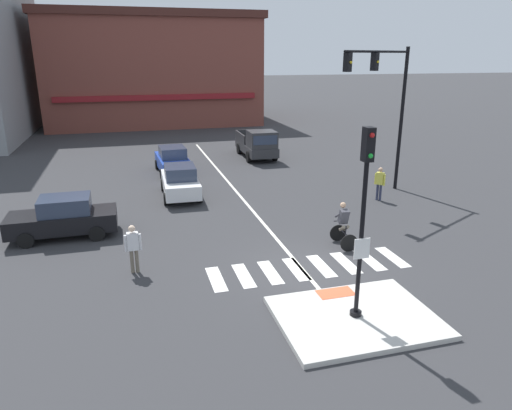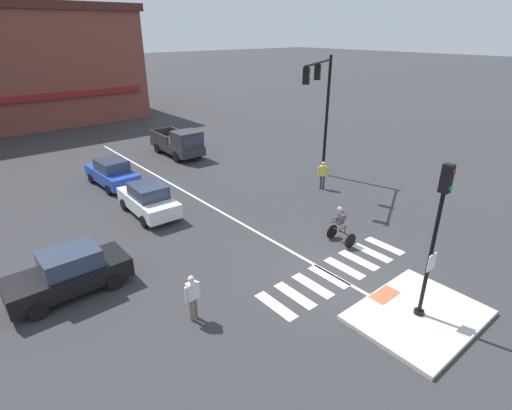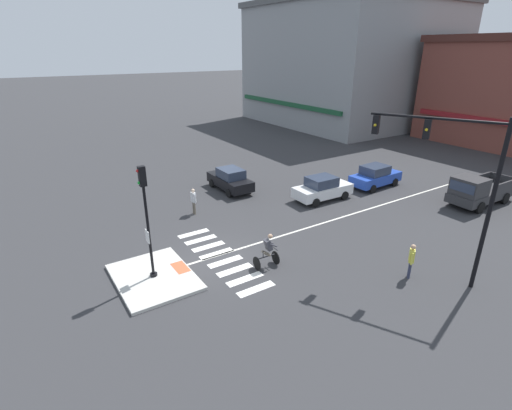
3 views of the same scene
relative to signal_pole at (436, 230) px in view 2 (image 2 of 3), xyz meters
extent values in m
plane|color=#333335|center=(0.00, 3.22, -3.22)|extent=(300.00, 300.00, 0.00)
cube|color=beige|center=(0.00, 0.01, -3.15)|extent=(4.28, 3.26, 0.15)
cube|color=#DB5B38|center=(0.00, 1.29, -3.07)|extent=(1.10, 0.60, 0.01)
cylinder|color=black|center=(0.00, 0.01, -3.01)|extent=(0.32, 0.32, 0.12)
cylinder|color=black|center=(0.00, 0.01, -0.87)|extent=(0.12, 0.12, 4.16)
cube|color=white|center=(0.00, -0.07, -1.08)|extent=(0.44, 0.03, 0.56)
cube|color=black|center=(0.00, 0.01, 1.63)|extent=(0.24, 0.28, 0.84)
sphere|color=red|center=(0.00, -0.15, 1.88)|extent=(0.12, 0.12, 0.12)
sphere|color=green|center=(0.00, -0.15, 1.38)|extent=(0.12, 0.12, 0.12)
cube|color=silver|center=(-3.21, 3.42, -3.22)|extent=(0.44, 1.80, 0.01)
cube|color=silver|center=(-2.30, 3.42, -3.22)|extent=(0.44, 1.80, 0.01)
cube|color=silver|center=(-1.38, 3.42, -3.22)|extent=(0.44, 1.80, 0.01)
cube|color=silver|center=(-0.46, 3.42, -3.22)|extent=(0.44, 1.80, 0.01)
cube|color=silver|center=(0.46, 3.42, -3.22)|extent=(0.44, 1.80, 0.01)
cube|color=silver|center=(1.38, 3.42, -3.22)|extent=(0.44, 1.80, 0.01)
cube|color=silver|center=(2.30, 3.42, -3.22)|extent=(0.44, 1.80, 0.01)
cube|color=silver|center=(3.21, 3.42, -3.22)|extent=(0.44, 1.80, 0.01)
cube|color=silver|center=(-0.27, 13.22, -3.22)|extent=(0.14, 28.00, 0.01)
cylinder|color=black|center=(8.18, 11.40, 0.43)|extent=(0.18, 0.18, 7.31)
cylinder|color=black|center=(5.89, 10.24, 3.84)|extent=(4.61, 2.43, 0.11)
cube|color=black|center=(5.67, 10.12, 3.39)|extent=(0.37, 0.39, 0.80)
sphere|color=gold|center=(5.74, 9.97, 3.39)|extent=(0.12, 0.12, 0.12)
cube|color=black|center=(3.84, 9.19, 3.39)|extent=(0.37, 0.39, 0.80)
sphere|color=gold|center=(3.92, 9.03, 3.39)|extent=(0.12, 0.12, 0.12)
cube|color=brown|center=(-2.48, 44.02, 1.90)|extent=(20.73, 16.84, 10.25)
cube|color=#49241E|center=(-2.48, 44.02, 7.38)|extent=(21.35, 17.35, 0.70)
cube|color=maroon|center=(-2.48, 35.45, -0.12)|extent=(18.65, 0.30, 0.50)
cube|color=white|center=(-3.20, 13.04, -2.57)|extent=(1.81, 4.15, 0.70)
cube|color=#2D384C|center=(-3.21, 12.89, -1.90)|extent=(1.53, 1.94, 0.64)
cylinder|color=black|center=(-4.00, 14.34, -2.92)|extent=(0.20, 0.60, 0.60)
cylinder|color=black|center=(-2.34, 14.29, -2.92)|extent=(0.20, 0.60, 0.60)
cylinder|color=black|center=(-4.07, 11.79, -2.92)|extent=(0.20, 0.60, 0.60)
cylinder|color=black|center=(-2.41, 11.75, -2.92)|extent=(0.20, 0.60, 0.60)
cube|color=#2347B7|center=(-3.07, 18.18, -2.57)|extent=(1.87, 4.17, 0.70)
cube|color=#2D384C|center=(-3.06, 18.03, -1.90)|extent=(1.56, 1.96, 0.64)
cylinder|color=black|center=(-3.96, 19.41, -2.92)|extent=(0.21, 0.61, 0.60)
cylinder|color=black|center=(-2.29, 19.48, -2.92)|extent=(0.21, 0.61, 0.60)
cylinder|color=black|center=(-3.85, 16.87, -2.92)|extent=(0.21, 0.61, 0.60)
cylinder|color=black|center=(-2.18, 16.94, -2.92)|extent=(0.21, 0.61, 0.60)
cube|color=black|center=(-8.34, 8.69, -2.57)|extent=(4.11, 1.74, 0.70)
cube|color=#2D384C|center=(-8.19, 8.69, -1.90)|extent=(1.91, 1.50, 0.64)
cylinder|color=black|center=(-9.60, 7.84, -2.92)|extent=(0.60, 0.19, 0.60)
cylinder|color=black|center=(-9.62, 9.51, -2.92)|extent=(0.60, 0.19, 0.60)
cylinder|color=black|center=(-7.06, 7.87, -2.92)|extent=(0.60, 0.19, 0.60)
cylinder|color=black|center=(-7.07, 9.53, -2.92)|extent=(0.60, 0.19, 0.60)
cube|color=#2D2D30|center=(3.09, 21.33, -2.54)|extent=(1.99, 5.13, 0.60)
cube|color=#2D2D30|center=(3.06, 19.73, -1.69)|extent=(1.83, 1.73, 1.10)
cube|color=#2D384C|center=(3.05, 18.90, -1.61)|extent=(1.62, 0.11, 0.60)
cube|color=#2D2D30|center=(4.00, 22.33, -1.94)|extent=(0.17, 2.81, 0.60)
cube|color=#2D2D30|center=(2.22, 22.36, -1.94)|extent=(0.17, 2.81, 0.60)
cube|color=#2D2D30|center=(3.13, 23.83, -1.94)|extent=(1.80, 0.13, 0.60)
cylinder|color=black|center=(3.98, 19.73, -2.84)|extent=(0.25, 0.76, 0.76)
cylinder|color=black|center=(2.15, 19.76, -2.84)|extent=(0.25, 0.76, 0.76)
cylinder|color=black|center=(4.03, 22.71, -2.84)|extent=(0.25, 0.76, 0.76)
cylinder|color=black|center=(2.20, 22.74, -2.84)|extent=(0.25, 0.76, 0.76)
cylinder|color=black|center=(1.97, 5.36, -2.89)|extent=(0.66, 0.07, 0.66)
cylinder|color=black|center=(1.92, 4.31, -2.89)|extent=(0.66, 0.07, 0.66)
cylinder|color=black|center=(1.94, 4.83, -2.67)|extent=(0.09, 0.89, 0.05)
cylinder|color=black|center=(1.93, 4.65, -2.49)|extent=(0.04, 0.04, 0.30)
cylinder|color=black|center=(1.97, 5.31, -2.37)|extent=(0.44, 0.06, 0.04)
cylinder|color=#6B6051|center=(1.86, 4.82, -2.49)|extent=(0.14, 0.40, 0.33)
cylinder|color=#6B6051|center=(2.02, 4.81, -2.49)|extent=(0.14, 0.40, 0.33)
cube|color=#3F3F47|center=(1.95, 4.91, -2.06)|extent=(0.36, 0.40, 0.60)
sphere|color=tan|center=(1.95, 5.03, -1.65)|extent=(0.22, 0.22, 0.22)
cylinder|color=#3F3F47|center=(1.80, 5.10, -2.06)|extent=(0.10, 0.46, 0.31)
cylinder|color=#3F3F47|center=(2.11, 5.09, -2.06)|extent=(0.10, 0.46, 0.31)
cylinder|color=#6B6051|center=(-5.80, 4.62, -2.81)|extent=(0.12, 0.12, 0.82)
cylinder|color=#6B6051|center=(-5.64, 4.63, -2.81)|extent=(0.12, 0.12, 0.82)
cube|color=silver|center=(-5.72, 4.62, -2.10)|extent=(0.37, 0.23, 0.60)
cylinder|color=silver|center=(-5.95, 4.62, -2.15)|extent=(0.09, 0.09, 0.56)
cylinder|color=silver|center=(-5.49, 4.63, -2.15)|extent=(0.09, 0.09, 0.56)
sphere|color=beige|center=(-5.72, 4.62, -1.66)|extent=(0.22, 0.22, 0.22)
cylinder|color=#2D334C|center=(6.17, 9.79, -2.81)|extent=(0.12, 0.12, 0.82)
cylinder|color=#2D334C|center=(6.27, 9.67, -2.81)|extent=(0.12, 0.12, 0.82)
cube|color=#DBD64C|center=(6.22, 9.73, -2.10)|extent=(0.40, 0.42, 0.60)
cylinder|color=#DBD64C|center=(6.08, 9.91, -2.15)|extent=(0.09, 0.09, 0.56)
cylinder|color=#DBD64C|center=(6.36, 9.55, -2.15)|extent=(0.09, 0.09, 0.56)
sphere|color=tan|center=(6.22, 9.73, -1.66)|extent=(0.22, 0.22, 0.22)
camera|label=1|loc=(-5.61, -10.03, 3.69)|focal=32.68mm
camera|label=2|loc=(-10.75, -4.59, 5.44)|focal=27.79mm
camera|label=3|loc=(14.93, -4.22, 6.43)|focal=26.97mm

